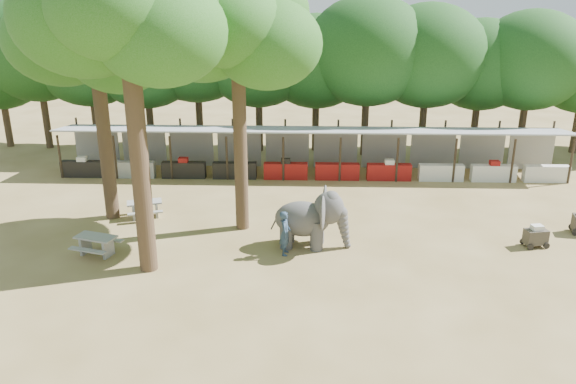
{
  "coord_description": "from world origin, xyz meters",
  "views": [
    {
      "loc": [
        -0.25,
        -16.32,
        9.46
      ],
      "look_at": [
        -1.0,
        5.0,
        2.0
      ],
      "focal_mm": 35.0,
      "sensor_mm": 36.0,
      "label": 1
    }
  ],
  "objects_px": {
    "yard_tree_left": "(91,29)",
    "handler": "(285,233)",
    "picnic_table_near": "(96,243)",
    "cart_front": "(536,236)",
    "yard_tree_center": "(123,5)",
    "elephant": "(311,218)",
    "picnic_table_far": "(145,207)",
    "yard_tree_back": "(234,21)"
  },
  "relations": [
    {
      "from": "yard_tree_left",
      "to": "handler",
      "type": "height_order",
      "value": "yard_tree_left"
    },
    {
      "from": "picnic_table_near",
      "to": "cart_front",
      "type": "distance_m",
      "value": 17.24
    },
    {
      "from": "yard_tree_center",
      "to": "picnic_table_near",
      "type": "relative_size",
      "value": 6.38
    },
    {
      "from": "elephant",
      "to": "cart_front",
      "type": "bearing_deg",
      "value": 7.05
    },
    {
      "from": "picnic_table_near",
      "to": "cart_front",
      "type": "relative_size",
      "value": 1.82
    },
    {
      "from": "yard_tree_center",
      "to": "picnic_table_far",
      "type": "xyz_separation_m",
      "value": [
        -1.39,
        4.84,
        -8.71
      ]
    },
    {
      "from": "elephant",
      "to": "picnic_table_near",
      "type": "relative_size",
      "value": 1.65
    },
    {
      "from": "handler",
      "to": "picnic_table_near",
      "type": "relative_size",
      "value": 0.94
    },
    {
      "from": "yard_tree_left",
      "to": "picnic_table_far",
      "type": "height_order",
      "value": "yard_tree_left"
    },
    {
      "from": "handler",
      "to": "cart_front",
      "type": "bearing_deg",
      "value": -79.12
    },
    {
      "from": "handler",
      "to": "picnic_table_near",
      "type": "bearing_deg",
      "value": 97.48
    },
    {
      "from": "cart_front",
      "to": "elephant",
      "type": "bearing_deg",
      "value": 171.05
    },
    {
      "from": "picnic_table_far",
      "to": "cart_front",
      "type": "relative_size",
      "value": 1.79
    },
    {
      "from": "cart_front",
      "to": "yard_tree_left",
      "type": "bearing_deg",
      "value": 160.89
    },
    {
      "from": "picnic_table_far",
      "to": "yard_tree_left",
      "type": "bearing_deg",
      "value": 157.0
    },
    {
      "from": "elephant",
      "to": "picnic_table_far",
      "type": "xyz_separation_m",
      "value": [
        -7.48,
        2.8,
        -0.68
      ]
    },
    {
      "from": "yard_tree_back",
      "to": "handler",
      "type": "distance_m",
      "value": 8.4
    },
    {
      "from": "yard_tree_center",
      "to": "picnic_table_near",
      "type": "distance_m",
      "value": 9.01
    },
    {
      "from": "yard_tree_center",
      "to": "picnic_table_far",
      "type": "bearing_deg",
      "value": 106.03
    },
    {
      "from": "elephant",
      "to": "picnic_table_far",
      "type": "distance_m",
      "value": 8.02
    },
    {
      "from": "picnic_table_near",
      "to": "picnic_table_far",
      "type": "xyz_separation_m",
      "value": [
        0.79,
        3.92,
        -0.01
      ]
    },
    {
      "from": "elephant",
      "to": "yard_tree_left",
      "type": "bearing_deg",
      "value": 167.42
    },
    {
      "from": "handler",
      "to": "cart_front",
      "type": "distance_m",
      "value": 10.0
    },
    {
      "from": "yard_tree_back",
      "to": "cart_front",
      "type": "xyz_separation_m",
      "value": [
        12.01,
        -1.73,
        -8.09
      ]
    },
    {
      "from": "yard_tree_left",
      "to": "picnic_table_far",
      "type": "xyz_separation_m",
      "value": [
        1.61,
        -0.16,
        -7.7
      ]
    },
    {
      "from": "elephant",
      "to": "handler",
      "type": "relative_size",
      "value": 1.76
    },
    {
      "from": "yard_tree_back",
      "to": "picnic_table_far",
      "type": "relative_size",
      "value": 6.12
    },
    {
      "from": "elephant",
      "to": "cart_front",
      "type": "relative_size",
      "value": 3.0
    },
    {
      "from": "elephant",
      "to": "cart_front",
      "type": "xyz_separation_m",
      "value": [
        8.92,
        0.24,
        -0.72
      ]
    },
    {
      "from": "yard_tree_left",
      "to": "picnic_table_near",
      "type": "xyz_separation_m",
      "value": [
        0.83,
        -4.09,
        -7.69
      ]
    },
    {
      "from": "yard_tree_left",
      "to": "handler",
      "type": "bearing_deg",
      "value": -24.97
    },
    {
      "from": "yard_tree_back",
      "to": "picnic_table_far",
      "type": "bearing_deg",
      "value": 169.21
    },
    {
      "from": "handler",
      "to": "yard_tree_center",
      "type": "bearing_deg",
      "value": 108.61
    },
    {
      "from": "picnic_table_near",
      "to": "picnic_table_far",
      "type": "distance_m",
      "value": 4.0
    },
    {
      "from": "yard_tree_back",
      "to": "elephant",
      "type": "distance_m",
      "value": 8.22
    },
    {
      "from": "yard_tree_center",
      "to": "handler",
      "type": "height_order",
      "value": "yard_tree_center"
    },
    {
      "from": "yard_tree_center",
      "to": "cart_front",
      "type": "relative_size",
      "value": 11.61
    },
    {
      "from": "yard_tree_back",
      "to": "picnic_table_far",
      "type": "height_order",
      "value": "yard_tree_back"
    },
    {
      "from": "picnic_table_far",
      "to": "cart_front",
      "type": "bearing_deg",
      "value": -26.07
    },
    {
      "from": "yard_tree_left",
      "to": "handler",
      "type": "xyz_separation_m",
      "value": [
        8.08,
        -3.76,
        -7.32
      ]
    },
    {
      "from": "picnic_table_far",
      "to": "picnic_table_near",
      "type": "bearing_deg",
      "value": -118.52
    },
    {
      "from": "yard_tree_back",
      "to": "handler",
      "type": "bearing_deg",
      "value": -53.02
    }
  ]
}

